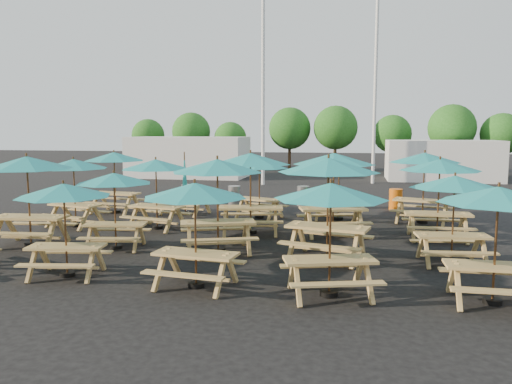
% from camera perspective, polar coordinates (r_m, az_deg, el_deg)
% --- Properties ---
extents(ground, '(120.00, 120.00, 0.00)m').
position_cam_1_polar(ground, '(15.99, -1.03, -4.56)').
color(ground, black).
rests_on(ground, ground).
extents(picnic_unit_1, '(2.69, 2.69, 2.53)m').
position_cam_1_polar(picnic_unit_1, '(15.10, -24.71, 2.60)').
color(picnic_unit_1, tan).
rests_on(picnic_unit_1, ground).
extents(picnic_unit_2, '(2.71, 2.71, 2.30)m').
position_cam_1_polar(picnic_unit_2, '(17.65, -20.14, 2.68)').
color(picnic_unit_2, tan).
rests_on(picnic_unit_2, ground).
extents(picnic_unit_3, '(2.57, 2.57, 2.41)m').
position_cam_1_polar(picnic_unit_3, '(20.16, -15.91, 3.59)').
color(picnic_unit_3, tan).
rests_on(picnic_unit_3, ground).
extents(picnic_unit_4, '(2.34, 2.34, 2.09)m').
position_cam_1_polar(picnic_unit_4, '(11.60, -21.12, -0.29)').
color(picnic_unit_4, tan).
rests_on(picnic_unit_4, ground).
extents(picnic_unit_5, '(2.36, 2.36, 2.10)m').
position_cam_1_polar(picnic_unit_5, '(13.97, -15.93, 1.11)').
color(picnic_unit_5, tan).
rests_on(picnic_unit_5, ground).
extents(picnic_unit_6, '(2.68, 2.68, 2.31)m').
position_cam_1_polar(picnic_unit_6, '(16.52, -11.37, 2.74)').
color(picnic_unit_6, tan).
rests_on(picnic_unit_6, ground).
extents(picnic_unit_7, '(2.17, 1.97, 2.41)m').
position_cam_1_polar(picnic_unit_7, '(19.34, -8.13, 0.35)').
color(picnic_unit_7, tan).
rests_on(picnic_unit_7, ground).
extents(picnic_unit_8, '(2.38, 2.38, 2.19)m').
position_cam_1_polar(picnic_unit_8, '(10.13, -7.00, -0.39)').
color(picnic_unit_8, tan).
rests_on(picnic_unit_8, ground).
extents(picnic_unit_9, '(3.12, 3.12, 2.50)m').
position_cam_1_polar(picnic_unit_9, '(13.05, -4.44, 2.48)').
color(picnic_unit_9, tan).
rests_on(picnic_unit_9, ground).
extents(picnic_unit_10, '(2.88, 2.88, 2.55)m').
position_cam_1_polar(picnic_unit_10, '(15.42, -0.63, 3.37)').
color(picnic_unit_10, tan).
rests_on(picnic_unit_10, ground).
extents(picnic_unit_11, '(2.70, 2.70, 2.18)m').
position_cam_1_polar(picnic_unit_11, '(18.24, 0.38, 2.90)').
color(picnic_unit_11, tan).
rests_on(picnic_unit_11, ground).
extents(picnic_unit_12, '(2.72, 2.72, 2.24)m').
position_cam_1_polar(picnic_unit_12, '(9.60, 8.54, -0.53)').
color(picnic_unit_12, tan).
rests_on(picnic_unit_12, ground).
extents(picnic_unit_13, '(3.02, 3.02, 2.57)m').
position_cam_1_polar(picnic_unit_13, '(12.36, 8.27, 2.48)').
color(picnic_unit_13, tan).
rests_on(picnic_unit_13, ground).
extents(picnic_unit_14, '(3.08, 3.08, 2.56)m').
position_cam_1_polar(picnic_unit_14, '(15.38, 8.90, 3.31)').
color(picnic_unit_14, tan).
rests_on(picnic_unit_14, ground).
extents(picnic_unit_15, '(2.43, 2.43, 2.33)m').
position_cam_1_polar(picnic_unit_15, '(18.13, 9.48, 3.20)').
color(picnic_unit_15, tan).
rests_on(picnic_unit_15, ground).
extents(picnic_unit_16, '(2.18, 2.18, 2.22)m').
position_cam_1_polar(picnic_unit_16, '(10.08, 25.94, -0.90)').
color(picnic_unit_16, tan).
rests_on(picnic_unit_16, ground).
extents(picnic_unit_17, '(2.33, 2.33, 2.17)m').
position_cam_1_polar(picnic_unit_17, '(12.76, 21.76, 0.61)').
color(picnic_unit_17, tan).
rests_on(picnic_unit_17, ground).
extents(picnic_unit_18, '(2.38, 2.38, 2.41)m').
position_cam_1_polar(picnic_unit_18, '(15.51, 20.26, 2.49)').
color(picnic_unit_18, tan).
rests_on(picnic_unit_18, ground).
extents(picnic_unit_19, '(3.01, 3.01, 2.48)m').
position_cam_1_polar(picnic_unit_19, '(18.17, 18.71, 3.36)').
color(picnic_unit_19, tan).
rests_on(picnic_unit_19, ground).
extents(waste_bin_0, '(0.53, 0.53, 0.85)m').
position_cam_1_polar(waste_bin_0, '(22.22, -7.83, -0.25)').
color(waste_bin_0, gray).
rests_on(waste_bin_0, ground).
extents(waste_bin_1, '(0.53, 0.53, 0.85)m').
position_cam_1_polar(waste_bin_1, '(21.50, -2.48, -0.43)').
color(waste_bin_1, gray).
rests_on(waste_bin_1, ground).
extents(waste_bin_2, '(0.53, 0.53, 0.85)m').
position_cam_1_polar(waste_bin_2, '(21.50, 5.42, -0.46)').
color(waste_bin_2, gray).
rests_on(waste_bin_2, ground).
extents(waste_bin_3, '(0.53, 0.53, 0.85)m').
position_cam_1_polar(waste_bin_3, '(20.91, 9.31, -0.73)').
color(waste_bin_3, '#198A21').
rests_on(waste_bin_3, ground).
extents(waste_bin_4, '(0.53, 0.53, 0.85)m').
position_cam_1_polar(waste_bin_4, '(21.16, 15.67, -0.81)').
color(waste_bin_4, '#D85E0C').
rests_on(waste_bin_4, ground).
extents(mast_0, '(0.20, 0.20, 12.00)m').
position_cam_1_polar(mast_0, '(29.93, 0.82, 12.35)').
color(mast_0, silver).
rests_on(mast_0, ground).
extents(mast_1, '(0.20, 0.20, 12.00)m').
position_cam_1_polar(mast_1, '(31.47, 13.48, 11.90)').
color(mast_1, silver).
rests_on(mast_1, ground).
extents(event_tent_0, '(8.00, 4.00, 2.80)m').
position_cam_1_polar(event_tent_0, '(35.22, -7.70, 3.99)').
color(event_tent_0, silver).
rests_on(event_tent_0, ground).
extents(event_tent_1, '(7.00, 4.00, 2.60)m').
position_cam_1_polar(event_tent_1, '(34.85, 20.47, 3.42)').
color(event_tent_1, silver).
rests_on(event_tent_1, ground).
extents(tree_0, '(2.80, 2.80, 4.24)m').
position_cam_1_polar(tree_0, '(44.12, -12.23, 6.34)').
color(tree_0, '#382314').
rests_on(tree_0, ground).
extents(tree_1, '(3.11, 3.11, 4.72)m').
position_cam_1_polar(tree_1, '(41.33, -7.42, 6.85)').
color(tree_1, '#382314').
rests_on(tree_1, ground).
extents(tree_2, '(2.59, 2.59, 3.93)m').
position_cam_1_polar(tree_2, '(40.16, -2.94, 6.15)').
color(tree_2, '#382314').
rests_on(tree_2, ground).
extents(tree_3, '(3.36, 3.36, 5.09)m').
position_cam_1_polar(tree_3, '(40.35, 3.87, 7.26)').
color(tree_3, '#382314').
rests_on(tree_3, ground).
extents(tree_4, '(3.41, 3.41, 5.17)m').
position_cam_1_polar(tree_4, '(39.61, 9.08, 7.27)').
color(tree_4, '#382314').
rests_on(tree_4, ground).
extents(tree_5, '(2.94, 2.94, 4.45)m').
position_cam_1_polar(tree_5, '(40.11, 15.31, 6.41)').
color(tree_5, '#382314').
rests_on(tree_5, ground).
extents(tree_6, '(3.38, 3.38, 5.13)m').
position_cam_1_polar(tree_6, '(38.85, 21.48, 6.83)').
color(tree_6, '#382314').
rests_on(tree_6, ground).
extents(tree_7, '(2.95, 2.95, 4.48)m').
position_cam_1_polar(tree_7, '(39.63, 26.29, 5.96)').
color(tree_7, '#382314').
rests_on(tree_7, ground).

